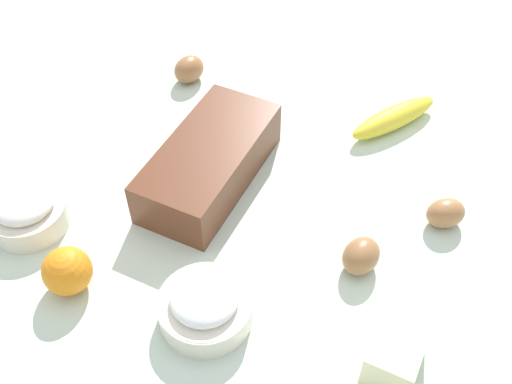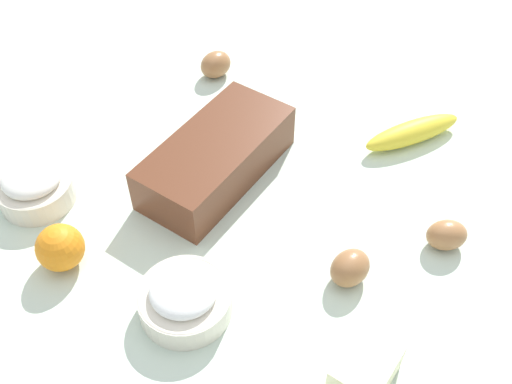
% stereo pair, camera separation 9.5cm
% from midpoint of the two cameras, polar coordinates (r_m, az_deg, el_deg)
% --- Properties ---
extents(ground_plane, '(2.40, 2.40, 0.02)m').
position_cam_midpoint_polar(ground_plane, '(0.99, 2.75, -2.10)').
color(ground_plane, silver).
extents(loaf_pan, '(0.29, 0.15, 0.08)m').
position_cam_midpoint_polar(loaf_pan, '(1.01, -1.02, 3.17)').
color(loaf_pan, brown).
rests_on(loaf_pan, ground_plane).
extents(flour_bowl, '(0.12, 0.12, 0.07)m').
position_cam_midpoint_polar(flour_bowl, '(1.02, -17.50, 0.42)').
color(flour_bowl, silver).
rests_on(flour_bowl, ground_plane).
extents(sugar_bowl, '(0.13, 0.13, 0.07)m').
position_cam_midpoint_polar(sugar_bowl, '(0.85, -3.45, -10.02)').
color(sugar_bowl, silver).
rests_on(sugar_bowl, ground_plane).
extents(banana, '(0.19, 0.12, 0.04)m').
position_cam_midpoint_polar(banana, '(1.13, 16.76, 5.25)').
color(banana, yellow).
rests_on(banana, ground_plane).
extents(orange_fruit, '(0.07, 0.07, 0.07)m').
position_cam_midpoint_polar(orange_fruit, '(0.92, -15.01, -5.20)').
color(orange_fruit, orange).
rests_on(orange_fruit, ground_plane).
extents(butter_block, '(0.09, 0.07, 0.06)m').
position_cam_midpoint_polar(butter_block, '(0.82, 13.60, -16.06)').
color(butter_block, '#F4EDB2').
rests_on(butter_block, ground_plane).
extents(egg_near_butter, '(0.08, 0.08, 0.05)m').
position_cam_midpoint_polar(egg_near_butter, '(0.98, 20.06, -3.95)').
color(egg_near_butter, '#A87144').
rests_on(egg_near_butter, ground_plane).
extents(egg_beside_bowl, '(0.07, 0.06, 0.05)m').
position_cam_midpoint_polar(egg_beside_bowl, '(0.90, 11.80, -7.12)').
color(egg_beside_bowl, '#9C693F').
rests_on(egg_beside_bowl, ground_plane).
extents(egg_loose, '(0.07, 0.06, 0.05)m').
position_cam_midpoint_polar(egg_loose, '(1.23, -1.53, 11.71)').
color(egg_loose, '#A06B41').
rests_on(egg_loose, ground_plane).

